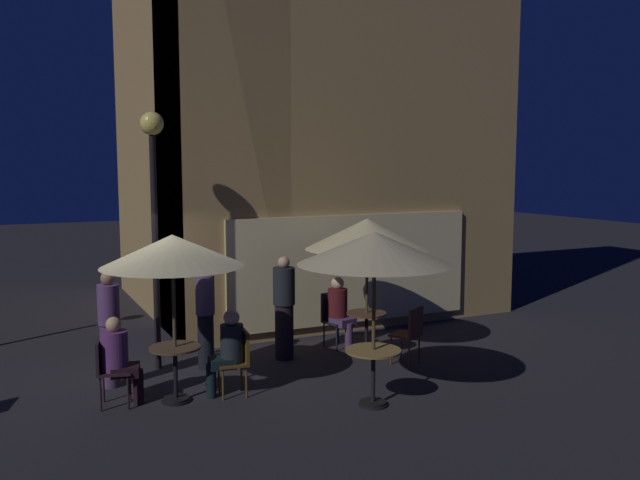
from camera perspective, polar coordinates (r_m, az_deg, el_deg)
ground_plane at (r=10.46m, az=-13.99°, el=-11.90°), size 60.00×60.00×0.00m
cafe_building at (r=14.46m, az=-4.49°, el=13.18°), size 7.33×6.79×9.92m
street_lamp_near_corner at (r=10.74m, az=-14.06°, el=4.95°), size 0.36×0.36×4.07m
cafe_table_0 at (r=9.19m, az=4.58°, el=-10.54°), size 0.76×0.76×0.78m
cafe_table_1 at (r=9.52m, az=-12.27°, el=-10.20°), size 0.70×0.70×0.78m
cafe_table_2 at (r=11.47m, az=3.99°, el=-7.31°), size 0.68×0.68×0.76m
patio_umbrella_0 at (r=8.86m, az=4.67°, el=-0.77°), size 2.07×2.07×2.38m
patio_umbrella_1 at (r=9.20m, az=-12.50°, el=-0.97°), size 1.93×1.93×2.33m
patio_umbrella_2 at (r=11.20m, az=4.06°, el=0.49°), size 2.10×2.10×2.37m
cafe_chair_0 at (r=9.65m, az=-6.98°, el=-9.84°), size 0.46×0.46×0.93m
cafe_chair_1 at (r=9.57m, az=-17.70°, el=-10.20°), size 0.53×0.53×0.93m
cafe_chair_2 at (r=12.05m, az=1.19°, el=-6.40°), size 0.52×0.52×0.97m
cafe_chair_3 at (r=11.04m, az=7.74°, el=-7.66°), size 0.57×0.57×0.96m
patron_seated_0 at (r=9.58m, az=-7.86°, el=-9.06°), size 0.53×0.37×1.24m
patron_seated_1 at (r=9.52m, az=-16.87°, el=-9.42°), size 0.54×0.44×1.23m
patron_seated_2 at (r=11.91m, az=1.67°, el=-5.81°), size 0.43×0.54×1.28m
patron_standing_3 at (r=11.23m, az=-3.09°, el=-5.81°), size 0.37×0.37×1.74m
patron_standing_4 at (r=10.85m, az=-9.77°, el=-6.40°), size 0.30×0.30×1.70m
patron_standing_5 at (r=10.30m, az=-17.57°, el=-7.24°), size 0.31×0.31×1.72m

